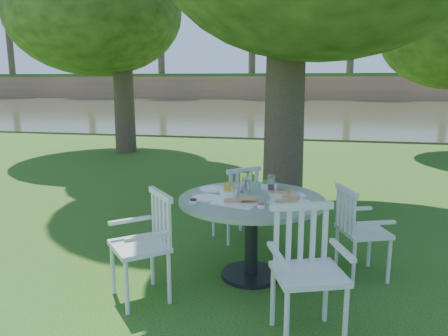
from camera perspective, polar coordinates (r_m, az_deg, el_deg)
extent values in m
plane|color=#183E0D|center=(5.06, -0.47, -9.92)|extent=(140.00, 140.00, 0.00)
cylinder|color=black|center=(4.30, 3.51, -13.68)|extent=(0.56, 0.56, 0.04)
cylinder|color=black|center=(4.15, 3.58, -9.08)|extent=(0.12, 0.12, 0.70)
cylinder|color=gray|center=(4.04, 3.64, -4.19)|extent=(1.35, 1.35, 0.04)
cylinder|color=silver|center=(4.35, 20.76, -11.33)|extent=(0.03, 0.03, 0.43)
cylinder|color=silver|center=(4.66, 18.44, -9.64)|extent=(0.03, 0.03, 0.43)
cylinder|color=silver|center=(4.20, 16.59, -11.89)|extent=(0.03, 0.03, 0.43)
cylinder|color=silver|center=(4.52, 14.51, -10.08)|extent=(0.03, 0.03, 0.43)
cube|color=silver|center=(4.35, 17.75, -7.85)|extent=(0.53, 0.55, 0.04)
cube|color=silver|center=(4.21, 15.58, -5.50)|extent=(0.19, 0.42, 0.44)
cylinder|color=silver|center=(5.43, 2.18, -6.01)|extent=(0.03, 0.03, 0.43)
cylinder|color=silver|center=(5.24, -1.38, -6.65)|extent=(0.03, 0.03, 0.43)
cylinder|color=silver|center=(5.16, 4.26, -6.99)|extent=(0.03, 0.03, 0.43)
cylinder|color=silver|center=(4.96, 0.57, -7.71)|extent=(0.03, 0.03, 0.43)
cube|color=silver|center=(5.13, 1.43, -4.33)|extent=(0.60, 0.60, 0.04)
cube|color=silver|center=(4.92, 2.62, -2.58)|extent=(0.35, 0.33, 0.44)
cylinder|color=silver|center=(4.01, -14.31, -12.67)|extent=(0.04, 0.04, 0.45)
cylinder|color=silver|center=(3.66, -12.61, -15.03)|extent=(0.04, 0.04, 0.45)
cylinder|color=silver|center=(4.11, -9.34, -11.88)|extent=(0.04, 0.04, 0.45)
cylinder|color=silver|center=(3.77, -7.17, -14.06)|extent=(0.04, 0.04, 0.45)
cube|color=silver|center=(3.79, -11.01, -9.98)|extent=(0.62, 0.63, 0.04)
cube|color=silver|center=(3.78, -8.22, -6.54)|extent=(0.33, 0.37, 0.46)
cylinder|color=silver|center=(3.14, 8.17, -19.42)|extent=(0.04, 0.04, 0.47)
cylinder|color=silver|center=(3.27, 15.59, -18.42)|extent=(0.04, 0.04, 0.47)
cylinder|color=silver|center=(3.46, 6.40, -16.32)|extent=(0.04, 0.04, 0.47)
cylinder|color=silver|center=(3.58, 13.14, -15.58)|extent=(0.04, 0.04, 0.47)
cube|color=silver|center=(3.24, 11.01, -13.43)|extent=(0.60, 0.57, 0.04)
cube|color=silver|center=(3.34, 10.00, -8.56)|extent=(0.47, 0.20, 0.48)
cube|color=white|center=(3.83, 1.47, -4.61)|extent=(0.44, 0.33, 0.01)
cube|color=white|center=(3.92, 8.51, -4.36)|extent=(0.38, 0.27, 0.01)
cube|color=white|center=(4.15, 8.15, -3.49)|extent=(0.37, 0.28, 0.01)
cylinder|color=white|center=(4.00, -2.33, -3.93)|extent=(0.27, 0.27, 0.01)
cylinder|color=white|center=(4.32, -1.47, -2.76)|extent=(0.26, 0.26, 0.01)
cylinder|color=white|center=(4.03, 0.62, -3.44)|extent=(0.16, 0.16, 0.06)
cylinder|color=white|center=(4.40, 5.89, -2.30)|extent=(0.16, 0.16, 0.05)
cylinder|color=silver|center=(4.18, 2.79, -1.91)|extent=(0.10, 0.10, 0.21)
cylinder|color=white|center=(4.15, 6.17, -2.16)|extent=(0.07, 0.07, 0.19)
cylinder|color=white|center=(4.16, 1.49, -2.68)|extent=(0.06, 0.06, 0.10)
cylinder|color=white|center=(4.12, 1.38, -2.80)|extent=(0.06, 0.06, 0.11)
cylinder|color=white|center=(3.73, 4.84, -4.98)|extent=(0.07, 0.07, 0.03)
cylinder|color=white|center=(3.79, 9.27, -4.82)|extent=(0.07, 0.07, 0.03)
cylinder|color=white|center=(3.97, 9.67, -4.08)|extent=(0.07, 0.07, 0.03)
cylinder|color=white|center=(3.85, -4.04, -4.43)|extent=(0.07, 0.07, 0.03)
ellipsoid|color=#223A12|center=(11.71, -13.40, 19.02)|extent=(3.69, 3.69, 2.58)
cube|color=#33351F|center=(27.69, 9.82, 7.40)|extent=(100.00, 28.00, 0.12)
cube|color=#8D6141|center=(43.12, 10.68, 10.20)|extent=(100.00, 3.00, 2.20)
cube|color=#183E0D|center=(50.62, 10.94, 11.75)|extent=(100.00, 18.00, 0.30)
cylinder|color=black|center=(55.73, -24.52, 17.47)|extent=(0.70, 0.70, 13.00)
cylinder|color=black|center=(51.10, -15.89, 18.68)|extent=(0.70, 0.70, 13.00)
cylinder|color=black|center=(47.73, -5.67, 19.59)|extent=(0.70, 0.70, 13.00)
cylinder|color=black|center=(45.90, 5.80, 19.92)|extent=(0.70, 0.70, 13.00)
cylinder|color=black|center=(45.80, 17.76, 19.48)|extent=(0.70, 0.70, 13.00)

